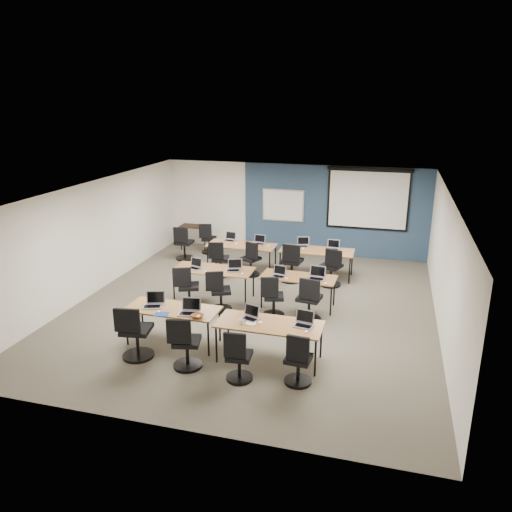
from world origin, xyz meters
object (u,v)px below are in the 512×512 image
(whiteboard, at_px, (283,206))
(training_table_mid_right, at_px, (298,279))
(training_table_front_left, at_px, (173,310))
(laptop_3, at_px, (304,322))
(task_chair_3, at_px, (298,363))
(laptop_8, at_px, (230,238))
(task_chair_1, at_px, (185,347))
(laptop_9, at_px, (259,242))
(task_chair_0, at_px, (135,336))
(task_chair_9, at_px, (251,262))
(laptop_10, at_px, (303,244))
(laptop_6, at_px, (279,274))
(task_chair_8, at_px, (219,262))
(training_table_mid_left, at_px, (213,271))
(training_table_back_right, at_px, (317,252))
(task_chair_11, at_px, (331,270))
(utility_table, at_px, (195,229))
(laptop_7, at_px, (317,276))
(laptop_11, at_px, (333,247))
(task_chair_4, at_px, (187,290))
(task_chair_6, at_px, (273,300))
(projector_screen, at_px, (368,196))
(laptop_2, at_px, (251,315))
(task_chair_2, at_px, (238,360))
(spare_chair_b, at_px, (184,246))
(laptop_5, at_px, (234,268))
(task_chair_10, at_px, (291,266))
(laptop_4, at_px, (195,266))
(training_table_back_left, at_px, (242,246))
(task_chair_5, at_px, (219,294))
(laptop_0, at_px, (154,303))
(laptop_1, at_px, (190,310))
(training_table_front_right, at_px, (269,326))

(whiteboard, xyz_separation_m, training_table_mid_right, (1.27, -4.09, -0.77))
(training_table_front_left, relative_size, laptop_3, 5.32)
(task_chair_3, xyz_separation_m, laptop_8, (-3.03, 5.59, 0.40))
(task_chair_1, xyz_separation_m, laptop_9, (-0.14, 5.51, 0.38))
(task_chair_0, height_order, task_chair_9, task_chair_0)
(task_chair_3, bearing_deg, laptop_10, 104.71)
(laptop_6, distance_m, task_chair_8, 2.54)
(laptop_6, height_order, laptop_10, laptop_10)
(training_table_mid_left, xyz_separation_m, training_table_back_right, (2.12, 2.14, 0.00))
(laptop_9, bearing_deg, task_chair_11, -15.82)
(laptop_10, distance_m, task_chair_11, 1.31)
(utility_table, bearing_deg, whiteboard, 8.69)
(training_table_mid_right, bearing_deg, laptop_6, -165.63)
(training_table_mid_left, height_order, task_chair_1, task_chair_1)
(training_table_mid_right, relative_size, task_chair_11, 1.66)
(laptop_7, bearing_deg, laptop_8, 145.37)
(training_table_mid_left, distance_m, laptop_11, 3.44)
(task_chair_4, bearing_deg, task_chair_6, -21.02)
(laptop_3, bearing_deg, laptop_8, 131.07)
(laptop_10, bearing_deg, projector_screen, 30.75)
(laptop_2, relative_size, task_chair_3, 0.32)
(task_chair_2, relative_size, spare_chair_b, 0.94)
(task_chair_3, bearing_deg, task_chair_9, 119.35)
(laptop_5, bearing_deg, task_chair_9, 72.46)
(task_chair_10, bearing_deg, laptop_10, 87.78)
(laptop_4, relative_size, task_chair_9, 0.32)
(laptop_7, bearing_deg, task_chair_0, -126.72)
(training_table_back_left, distance_m, task_chair_5, 2.83)
(laptop_0, height_order, laptop_9, laptop_0)
(laptop_1, height_order, laptop_3, laptop_1)
(task_chair_8, bearing_deg, laptop_10, 10.23)
(training_table_back_left, distance_m, laptop_9, 0.50)
(laptop_1, bearing_deg, whiteboard, 78.16)
(laptop_0, relative_size, task_chair_6, 0.37)
(laptop_10, bearing_deg, task_chair_2, -106.76)
(task_chair_0, relative_size, laptop_2, 3.41)
(training_table_back_left, height_order, laptop_1, laptop_1)
(whiteboard, height_order, laptop_0, whiteboard)
(laptop_3, distance_m, task_chair_3, 0.86)
(training_table_back_right, relative_size, laptop_4, 6.36)
(training_table_front_left, relative_size, laptop_4, 5.90)
(utility_table, bearing_deg, laptop_3, -54.30)
(task_chair_2, height_order, task_chair_5, task_chair_5)
(projector_screen, height_order, laptop_7, projector_screen)
(laptop_5, bearing_deg, task_chair_1, -107.50)
(whiteboard, bearing_deg, task_chair_4, -103.39)
(projector_screen, relative_size, training_table_front_right, 1.26)
(training_table_back_left, height_order, laptop_10, laptop_10)
(task_chair_11, bearing_deg, laptop_5, -124.72)
(laptop_8, bearing_deg, laptop_1, -72.97)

